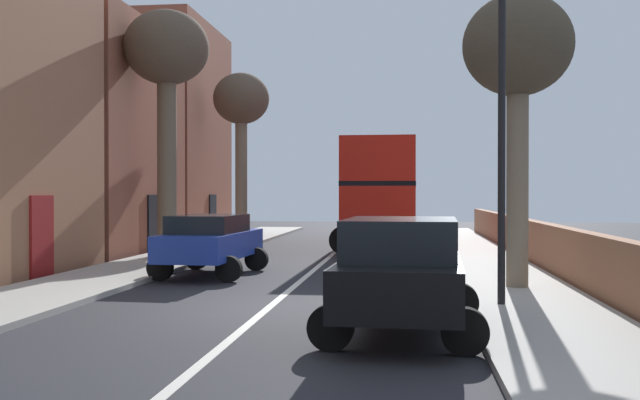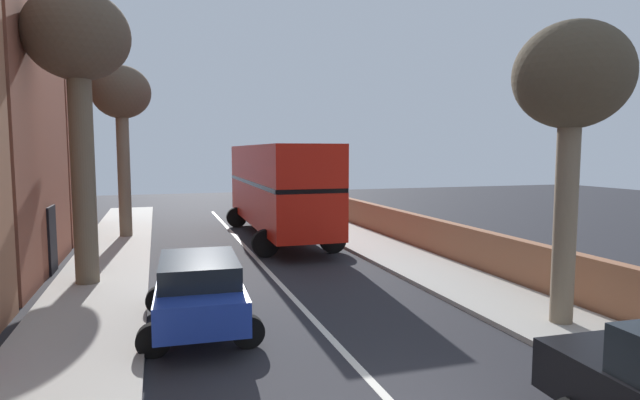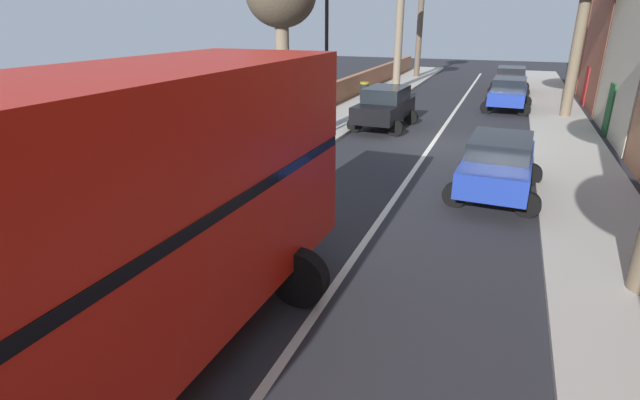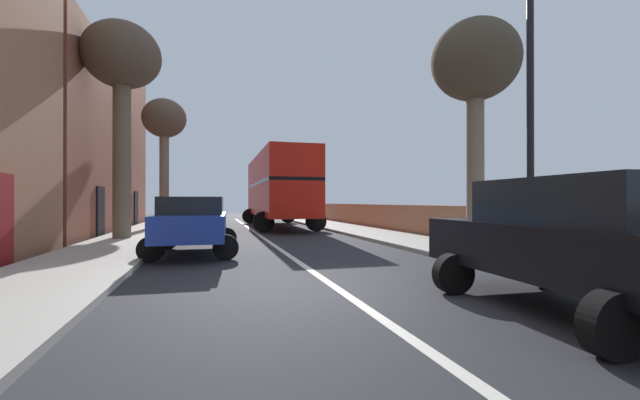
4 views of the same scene
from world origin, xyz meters
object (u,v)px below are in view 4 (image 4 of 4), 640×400
parked_car_black_right_1 (574,238)px  street_tree_left_0 (164,124)px  parked_car_blue_left_2 (194,221)px  street_tree_left_4 (122,67)px  double_decker_bus (278,186)px  lamppost_right (530,89)px  street_tree_right_1 (475,68)px

parked_car_black_right_1 → street_tree_left_0: size_ratio=0.59×
parked_car_blue_left_2 → street_tree_left_4: bearing=121.0°
double_decker_bus → street_tree_left_0: 7.56m
parked_car_black_right_1 → street_tree_left_4: size_ratio=0.54×
parked_car_blue_left_2 → lamppost_right: size_ratio=0.69×
parked_car_black_right_1 → street_tree_right_1: 7.04m
parked_car_black_right_1 → lamppost_right: (1.80, 2.54, 2.82)m
double_decker_bus → street_tree_right_1: 13.71m
parked_car_blue_left_2 → street_tree_right_1: bearing=-16.6°
double_decker_bus → street_tree_left_4: street_tree_left_4 is taller
street_tree_left_4 → double_decker_bus: bearing=42.1°
parked_car_black_right_1 → street_tree_left_0: (-7.14, 20.09, 4.99)m
double_decker_bus → parked_car_black_right_1: 18.21m
double_decker_bus → street_tree_left_0: (-6.34, 1.95, 3.62)m
street_tree_right_1 → street_tree_left_4: size_ratio=0.79×
double_decker_bus → parked_car_blue_left_2: double_decker_bus is taller
double_decker_bus → parked_car_blue_left_2: (-4.20, -10.79, -1.44)m
parked_car_blue_left_2 → street_tree_left_0: (-2.14, 12.74, 5.06)m
parked_car_black_right_1 → parked_car_blue_left_2: size_ratio=0.98×
street_tree_left_0 → street_tree_left_4: 8.24m
double_decker_bus → street_tree_left_4: size_ratio=1.40×
double_decker_bus → street_tree_left_4: (-6.93, -6.25, 4.15)m
double_decker_bus → street_tree_left_4: bearing=-137.9°
street_tree_left_4 → parked_car_blue_left_2: bearing=-59.0°
street_tree_left_0 → street_tree_right_1: 17.81m
parked_car_black_right_1 → street_tree_left_0: 21.90m
parked_car_black_right_1 → street_tree_right_1: size_ratio=0.67×
parked_car_black_right_1 → street_tree_left_4: 15.21m
street_tree_left_0 → parked_car_blue_left_2: bearing=-80.5°
street_tree_left_4 → parked_car_black_right_1: bearing=-57.0°
double_decker_bus → parked_car_blue_left_2: size_ratio=2.58×
parked_car_black_right_1 → street_tree_right_1: bearing=64.2°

